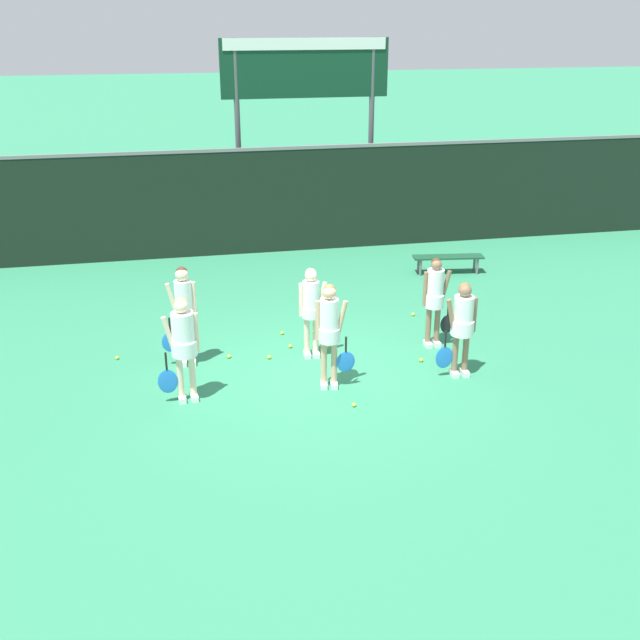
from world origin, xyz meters
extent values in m
plane|color=#2D7F56|center=(0.00, 0.00, 0.00)|extent=(140.00, 140.00, 0.00)
cube|color=black|center=(0.00, 7.03, 1.30)|extent=(60.00, 0.06, 2.60)
cube|color=slate|center=(0.00, 7.03, 2.64)|extent=(60.00, 0.08, 0.08)
cylinder|color=#515156|center=(-0.50, 7.90, 2.58)|extent=(0.14, 0.14, 5.16)
cylinder|color=#515156|center=(2.98, 7.90, 2.58)|extent=(0.14, 0.14, 5.16)
cube|color=#0F3823|center=(1.24, 7.90, 4.44)|extent=(4.25, 0.12, 1.43)
cube|color=white|center=(1.24, 7.83, 5.01)|extent=(4.08, 0.02, 0.29)
cube|color=#19472D|center=(4.00, 4.50, 0.40)|extent=(1.68, 0.57, 0.04)
cylinder|color=slate|center=(4.69, 4.54, 0.19)|extent=(0.06, 0.06, 0.38)
cylinder|color=slate|center=(4.66, 4.29, 0.19)|extent=(0.06, 0.06, 0.38)
cylinder|color=slate|center=(3.34, 4.71, 0.19)|extent=(0.06, 0.06, 0.38)
cylinder|color=slate|center=(3.31, 4.46, 0.19)|extent=(0.06, 0.06, 0.38)
cylinder|color=beige|center=(-2.19, -0.60, 0.41)|extent=(0.10, 0.10, 0.82)
cylinder|color=beige|center=(-2.38, -0.61, 0.41)|extent=(0.10, 0.10, 0.82)
cube|color=white|center=(-2.19, -0.62, 0.04)|extent=(0.13, 0.25, 0.09)
cube|color=white|center=(-2.38, -0.64, 0.04)|extent=(0.13, 0.25, 0.09)
cylinder|color=white|center=(-2.29, -0.60, 0.91)|extent=(0.40, 0.40, 0.24)
cylinder|color=white|center=(-2.29, -0.60, 1.15)|extent=(0.35, 0.35, 0.67)
sphere|color=beige|center=(-2.29, -0.60, 1.60)|extent=(0.22, 0.22, 0.22)
sphere|color=#D8B772|center=(-2.29, -0.58, 1.63)|extent=(0.20, 0.20, 0.20)
cylinder|color=beige|center=(-2.50, -0.62, 1.14)|extent=(0.21, 0.10, 0.64)
cylinder|color=beige|center=(-2.08, -0.58, 1.14)|extent=(0.08, 0.08, 0.63)
cylinder|color=black|center=(-2.58, -0.65, 0.72)|extent=(0.03, 0.03, 0.29)
ellipsoid|color=blue|center=(-2.58, -0.65, 0.37)|extent=(0.31, 0.03, 0.41)
cylinder|color=tan|center=(0.10, -0.62, 0.42)|extent=(0.10, 0.10, 0.85)
cylinder|color=tan|center=(-0.07, -0.60, 0.42)|extent=(0.10, 0.10, 0.85)
cube|color=white|center=(0.09, -0.65, 0.04)|extent=(0.15, 0.25, 0.09)
cube|color=white|center=(-0.07, -0.63, 0.04)|extent=(0.15, 0.25, 0.09)
cylinder|color=white|center=(0.02, -0.61, 0.93)|extent=(0.35, 0.35, 0.23)
cylinder|color=white|center=(0.02, -0.61, 1.19)|extent=(0.30, 0.30, 0.69)
sphere|color=tan|center=(0.02, -0.61, 1.65)|extent=(0.22, 0.22, 0.22)
sphere|color=olive|center=(0.02, -0.59, 1.68)|extent=(0.21, 0.21, 0.21)
cylinder|color=tan|center=(0.21, -0.64, 1.18)|extent=(0.22, 0.11, 0.66)
cylinder|color=tan|center=(-0.16, -0.58, 1.18)|extent=(0.08, 0.08, 0.66)
cylinder|color=black|center=(0.28, -0.67, 0.76)|extent=(0.03, 0.03, 0.26)
ellipsoid|color=blue|center=(0.28, -0.67, 0.45)|extent=(0.31, 0.03, 0.36)
cylinder|color=#8C664C|center=(2.37, -0.64, 0.39)|extent=(0.10, 0.10, 0.79)
cylinder|color=#8C664C|center=(2.19, -0.64, 0.39)|extent=(0.10, 0.10, 0.79)
cube|color=white|center=(2.37, -0.67, 0.04)|extent=(0.11, 0.24, 0.09)
cube|color=white|center=(2.19, -0.67, 0.04)|extent=(0.11, 0.24, 0.09)
cylinder|color=white|center=(2.28, -0.64, 0.87)|extent=(0.38, 0.38, 0.25)
cylinder|color=white|center=(2.28, -0.64, 1.10)|extent=(0.33, 0.33, 0.64)
sphere|color=#8C664C|center=(2.28, -0.64, 1.53)|extent=(0.21, 0.21, 0.21)
sphere|color=olive|center=(2.28, -0.62, 1.56)|extent=(0.20, 0.20, 0.20)
cylinder|color=#8C664C|center=(2.07, -0.64, 1.09)|extent=(0.20, 0.08, 0.61)
cylinder|color=#8C664C|center=(2.48, -0.64, 1.09)|extent=(0.08, 0.08, 0.60)
cylinder|color=black|center=(1.99, -0.65, 0.69)|extent=(0.03, 0.03, 0.28)
ellipsoid|color=blue|center=(1.99, -0.65, 0.35)|extent=(0.31, 0.03, 0.39)
cylinder|color=beige|center=(-2.15, 0.72, 0.42)|extent=(0.10, 0.10, 0.85)
cylinder|color=beige|center=(-2.31, 0.72, 0.42)|extent=(0.10, 0.10, 0.85)
cube|color=white|center=(-2.15, 0.69, 0.04)|extent=(0.12, 0.24, 0.09)
cube|color=white|center=(-2.31, 0.69, 0.04)|extent=(0.12, 0.24, 0.09)
cylinder|color=white|center=(-2.23, 0.72, 0.93)|extent=(0.34, 0.34, 0.22)
cylinder|color=white|center=(-2.23, 0.72, 1.20)|extent=(0.29, 0.29, 0.70)
sphere|color=beige|center=(-2.23, 0.72, 1.66)|extent=(0.22, 0.22, 0.22)
sphere|color=#4C331E|center=(-2.23, 0.74, 1.69)|extent=(0.21, 0.21, 0.21)
cylinder|color=beige|center=(-2.42, 0.73, 1.18)|extent=(0.21, 0.08, 0.66)
cylinder|color=beige|center=(-2.05, 0.71, 1.18)|extent=(0.08, 0.08, 0.66)
cylinder|color=black|center=(-2.50, 0.71, 0.77)|extent=(0.03, 0.03, 0.27)
ellipsoid|color=blue|center=(-2.50, 0.71, 0.45)|extent=(0.32, 0.03, 0.37)
cylinder|color=beige|center=(0.04, 0.61, 0.39)|extent=(0.10, 0.10, 0.78)
cylinder|color=beige|center=(-0.12, 0.61, 0.39)|extent=(0.10, 0.10, 0.78)
cube|color=white|center=(0.04, 0.58, 0.04)|extent=(0.12, 0.24, 0.09)
cube|color=white|center=(-0.12, 0.58, 0.04)|extent=(0.12, 0.24, 0.09)
cylinder|color=white|center=(-0.04, 0.61, 0.85)|extent=(0.33, 0.33, 0.19)
cylinder|color=white|center=(-0.04, 0.61, 1.10)|extent=(0.29, 0.29, 0.64)
sphere|color=beige|center=(-0.04, 0.61, 1.53)|extent=(0.21, 0.21, 0.21)
sphere|color=#D8B772|center=(-0.04, 0.63, 1.55)|extent=(0.19, 0.19, 0.19)
cylinder|color=beige|center=(0.14, 0.61, 1.09)|extent=(0.20, 0.08, 0.61)
cylinder|color=beige|center=(-0.22, 0.62, 1.09)|extent=(0.08, 0.08, 0.61)
cylinder|color=black|center=(0.22, 0.58, 0.69)|extent=(0.03, 0.03, 0.29)
ellipsoid|color=orange|center=(0.22, 0.58, 0.34)|extent=(0.27, 0.03, 0.40)
cylinder|color=#8C664C|center=(2.32, 0.61, 0.40)|extent=(0.10, 0.10, 0.80)
cylinder|color=#8C664C|center=(2.15, 0.61, 0.40)|extent=(0.10, 0.10, 0.80)
cube|color=white|center=(2.32, 0.58, 0.04)|extent=(0.11, 0.24, 0.09)
cube|color=white|center=(2.15, 0.58, 0.04)|extent=(0.11, 0.24, 0.09)
cylinder|color=white|center=(2.23, 0.61, 0.89)|extent=(0.35, 0.35, 0.24)
cylinder|color=white|center=(2.23, 0.61, 1.14)|extent=(0.30, 0.30, 0.68)
sphere|color=#8C664C|center=(2.23, 0.61, 1.57)|extent=(0.19, 0.19, 0.19)
sphere|color=#4C331E|center=(2.23, 0.63, 1.60)|extent=(0.18, 0.18, 0.18)
cylinder|color=#8C664C|center=(2.42, 0.61, 1.13)|extent=(0.21, 0.08, 0.64)
cylinder|color=#8C664C|center=(2.05, 0.61, 1.13)|extent=(0.08, 0.08, 0.64)
cylinder|color=black|center=(2.50, 0.59, 0.72)|extent=(0.03, 0.03, 0.26)
ellipsoid|color=black|center=(2.50, 0.59, 0.41)|extent=(0.26, 0.03, 0.36)
sphere|color=#CCE033|center=(0.21, 1.62, 0.04)|extent=(0.07, 0.07, 0.07)
sphere|color=#CCE033|center=(0.25, -1.37, 0.03)|extent=(0.07, 0.07, 0.07)
sphere|color=#CCE033|center=(-0.81, 0.63, 0.04)|extent=(0.07, 0.07, 0.07)
sphere|color=#CCE033|center=(-3.46, 1.16, 0.03)|extent=(0.06, 0.06, 0.06)
sphere|color=#CCE033|center=(-0.41, 1.66, 0.03)|extent=(0.07, 0.07, 0.07)
sphere|color=#CCE033|center=(1.81, -0.03, 0.04)|extent=(0.07, 0.07, 0.07)
sphere|color=#CCE033|center=(-0.36, 1.03, 0.03)|extent=(0.07, 0.07, 0.07)
sphere|color=#CCE033|center=(2.35, 2.07, 0.03)|extent=(0.07, 0.07, 0.07)
sphere|color=#CCE033|center=(-1.51, 0.81, 0.04)|extent=(0.07, 0.07, 0.07)
camera|label=1|loc=(-2.35, -11.38, 5.72)|focal=42.00mm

